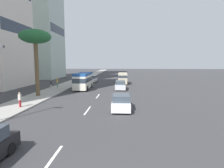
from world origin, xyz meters
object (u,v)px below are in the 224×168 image
(car_second, at_px, (121,102))
(pedestrian_mid_block, at_px, (20,99))
(minibus_lead, at_px, (83,80))
(van_third, at_px, (123,78))
(car_fifth, at_px, (93,79))
(pedestrian_near_lamp, at_px, (51,84))
(pedestrian_by_tree, at_px, (57,82))
(palm_tree, at_px, (35,39))
(car_fourth, at_px, (120,85))

(car_second, relative_size, pedestrian_mid_block, 2.82)
(minibus_lead, relative_size, pedestrian_mid_block, 4.48)
(van_third, bearing_deg, pedestrian_mid_block, 154.22)
(pedestrian_mid_block, bearing_deg, car_fifth, 165.58)
(minibus_lead, distance_m, car_second, 15.33)
(van_third, bearing_deg, pedestrian_near_lamp, 126.06)
(pedestrian_mid_block, xyz_separation_m, pedestrian_by_tree, (15.10, 1.53, 0.15))
(car_second, bearing_deg, van_third, -0.56)
(pedestrian_near_lamp, bearing_deg, pedestrian_by_tree, -64.43)
(minibus_lead, height_order, pedestrian_by_tree, minibus_lead)
(van_third, distance_m, pedestrian_near_lamp, 15.58)
(minibus_lead, relative_size, car_second, 1.59)
(car_fifth, relative_size, pedestrian_mid_block, 2.71)
(van_third, height_order, pedestrian_by_tree, van_third)
(pedestrian_mid_block, height_order, palm_tree, palm_tree)
(pedestrian_by_tree, bearing_deg, palm_tree, 169.58)
(van_third, distance_m, pedestrian_mid_block, 24.60)
(pedestrian_mid_block, distance_m, pedestrian_by_tree, 15.18)
(pedestrian_near_lamp, xyz_separation_m, pedestrian_by_tree, (2.12, -0.37, 0.14))
(car_second, bearing_deg, palm_tree, 61.64)
(car_fifth, relative_size, pedestrian_near_lamp, 2.68)
(car_fifth, bearing_deg, van_third, 66.57)
(car_second, distance_m, car_fifth, 25.97)
(car_second, distance_m, pedestrian_near_lamp, 17.77)
(car_fifth, bearing_deg, car_fourth, 30.83)
(car_fourth, bearing_deg, pedestrian_by_tree, 84.46)
(minibus_lead, xyz_separation_m, car_fifth, (11.32, 0.13, -0.86))
(pedestrian_near_lamp, distance_m, palm_tree, 9.50)
(minibus_lead, bearing_deg, pedestrian_mid_block, -14.69)
(car_second, bearing_deg, pedestrian_by_tree, 38.96)
(minibus_lead, xyz_separation_m, pedestrian_by_tree, (1.16, 5.18, -0.47))
(car_second, relative_size, car_fifth, 1.04)
(van_third, distance_m, pedestrian_by_tree, 14.12)
(car_fourth, bearing_deg, car_second, -179.11)
(van_third, height_order, car_fifth, van_third)
(pedestrian_by_tree, bearing_deg, van_third, -72.55)
(minibus_lead, height_order, car_fourth, minibus_lead)
(car_fifth, distance_m, pedestrian_near_lamp, 13.42)
(minibus_lead, distance_m, van_third, 10.82)
(pedestrian_by_tree, bearing_deg, minibus_lead, -115.12)
(minibus_lead, bearing_deg, car_fourth, 90.11)
(car_fifth, bearing_deg, minibus_lead, 0.65)
(car_fifth, height_order, pedestrian_by_tree, pedestrian_by_tree)
(van_third, height_order, pedestrian_near_lamp, van_third)
(pedestrian_near_lamp, relative_size, pedestrian_mid_block, 1.01)
(minibus_lead, bearing_deg, pedestrian_near_lamp, -80.19)
(pedestrian_near_lamp, distance_m, pedestrian_mid_block, 13.12)
(car_fourth, height_order, pedestrian_by_tree, pedestrian_by_tree)
(pedestrian_mid_block, height_order, pedestrian_by_tree, pedestrian_by_tree)
(car_fifth, distance_m, pedestrian_mid_block, 25.51)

